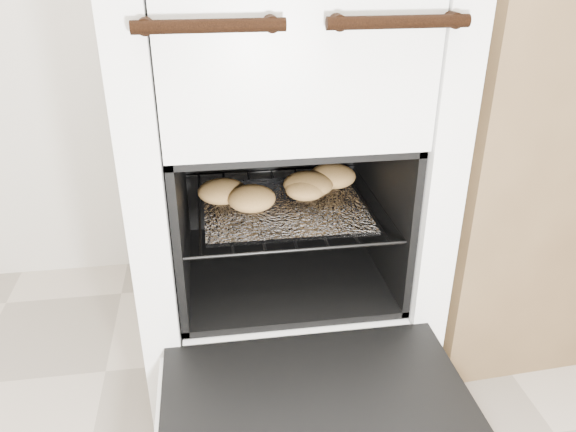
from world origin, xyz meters
name	(u,v)px	position (x,y,z in m)	size (l,w,h in m)	color
stove	(278,167)	(0.12, 1.14, 0.48)	(0.64, 0.71, 0.98)	white
oven_door	(321,421)	(0.12, 0.60, 0.21)	(0.58, 0.45, 0.04)	black
oven_rack	(283,205)	(0.12, 1.07, 0.41)	(0.47, 0.45, 0.01)	black
foil_sheet	(284,206)	(0.12, 1.05, 0.42)	(0.36, 0.32, 0.01)	silver
baked_rolls	(285,187)	(0.13, 1.10, 0.45)	(0.42, 0.26, 0.05)	tan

